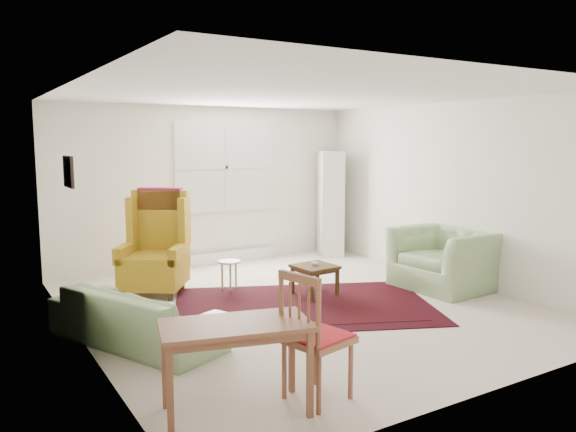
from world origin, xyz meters
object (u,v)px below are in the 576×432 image
armchair (445,253)px  wingback_chair (153,242)px  stool (229,275)px  cabinet (330,203)px  desk_chair (318,335)px  desk (236,368)px  coffee_table (315,280)px  sofa (136,305)px

armchair → wingback_chair: wingback_chair is taller
stool → cabinet: (2.53, 1.26, 0.70)m
wingback_chair → cabinet: (3.44, 0.94, 0.22)m
stool → desk_chair: bearing=-103.8°
stool → desk_chair: desk_chair is taller
stool → cabinet: 2.91m
cabinet → desk: (-3.95, -4.37, -0.56)m
cabinet → desk: size_ratio=1.69×
wingback_chair → coffee_table: size_ratio=2.79×
armchair → desk: armchair is taller
stool → cabinet: cabinet is taller
sofa → desk: sofa is taller
cabinet → wingback_chair: bearing=-139.8°
wingback_chair → desk_chair: wingback_chair is taller
cabinet → desk: 5.92m
cabinet → desk_chair: bearing=-101.7°
coffee_table → stool: stool is taller
wingback_chair → coffee_table: wingback_chair is taller
coffee_table → desk: size_ratio=0.46×
stool → cabinet: bearing=26.5°
wingback_chair → stool: size_ratio=3.38×
wingback_chair → desk: 3.48m
cabinet → desk_chair: (-3.32, -4.49, -0.39)m
sofa → desk: bearing=161.9°
desk → desk_chair: size_ratio=1.05×
stool → desk: (-1.42, -3.11, 0.14)m
armchair → desk_chair: bearing=-64.1°
stool → desk_chair: 3.34m
sofa → armchair: size_ratio=1.51×
sofa → stool: size_ratio=4.63×
wingback_chair → sofa: bearing=-77.6°
armchair → desk: size_ratio=1.15×
desk_chair → wingback_chair: bearing=-11.1°
desk_chair → stool: bearing=-26.9°
armchair → coffee_table: bearing=-112.0°
sofa → coffee_table: sofa is taller
desk_chair → desk: bearing=65.9°
stool → armchair: bearing=-28.8°
armchair → desk: bearing=-69.6°
sofa → desk: (0.20, -1.80, -0.04)m
sofa → cabinet: size_ratio=1.03×
cabinet → desk_chair: 5.60m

